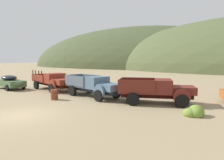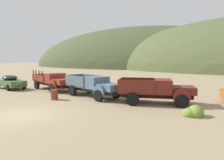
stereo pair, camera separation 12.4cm
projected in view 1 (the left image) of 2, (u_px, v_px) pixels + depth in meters
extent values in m
plane|color=#998460|center=(21.00, 115.00, 12.42)|extent=(300.00, 300.00, 0.00)
ellipsoid|color=#424C2D|center=(136.00, 66.00, 96.09)|extent=(112.51, 65.89, 35.93)
cube|color=#47603D|center=(10.00, 83.00, 23.40)|extent=(4.67, 2.65, 0.68)
ellipsoid|color=black|center=(9.00, 78.00, 23.51)|extent=(2.56, 2.00, 0.57)
ellipsoid|color=#47603D|center=(18.00, 84.00, 22.10)|extent=(1.24, 1.59, 0.61)
cylinder|color=black|center=(7.00, 88.00, 21.88)|extent=(0.71, 0.34, 0.68)
cylinder|color=black|center=(23.00, 86.00, 23.21)|extent=(0.71, 0.34, 0.68)
cylinder|color=black|center=(13.00, 84.00, 24.99)|extent=(0.71, 0.34, 0.68)
cube|color=#42140D|center=(53.00, 84.00, 22.62)|extent=(6.01, 2.75, 0.36)
cube|color=maroon|center=(62.00, 82.00, 20.97)|extent=(2.33, 2.21, 0.55)
cube|color=#B7B2A8|center=(67.00, 83.00, 20.33)|extent=(0.44, 1.15, 0.44)
cylinder|color=maroon|center=(52.00, 86.00, 20.50)|extent=(1.20, 0.54, 1.20)
cylinder|color=maroon|center=(70.00, 84.00, 21.88)|extent=(1.20, 0.54, 1.20)
cube|color=maroon|center=(55.00, 78.00, 22.14)|extent=(1.93, 2.31, 1.05)
cube|color=black|center=(57.00, 77.00, 21.66)|extent=(0.56, 1.61, 0.59)
cube|color=maroon|center=(46.00, 81.00, 23.79)|extent=(3.52, 2.89, 0.12)
cube|color=maroon|center=(37.00, 78.00, 23.05)|extent=(2.92, 1.02, 0.70)
cube|color=maroon|center=(54.00, 77.00, 24.45)|extent=(2.92, 1.02, 0.70)
cube|color=maroon|center=(41.00, 77.00, 24.81)|extent=(0.73, 1.99, 0.70)
cube|color=#42140D|center=(33.00, 72.00, 23.87)|extent=(0.10, 0.10, 0.50)
cube|color=#42140D|center=(35.00, 72.00, 23.32)|extent=(0.10, 0.10, 0.50)
cube|color=#42140D|center=(39.00, 73.00, 22.66)|extent=(0.10, 0.10, 0.50)
cube|color=#42140D|center=(42.00, 73.00, 22.11)|extent=(0.10, 0.10, 0.50)
cylinder|color=black|center=(52.00, 88.00, 20.49)|extent=(1.00, 0.56, 0.96)
cylinder|color=black|center=(70.00, 86.00, 21.95)|extent=(1.00, 0.56, 0.96)
cylinder|color=black|center=(36.00, 85.00, 23.29)|extent=(1.00, 0.56, 0.96)
cylinder|color=black|center=(54.00, 83.00, 24.75)|extent=(1.00, 0.56, 0.96)
cube|color=#262D39|center=(93.00, 90.00, 18.46)|extent=(5.87, 2.48, 0.36)
cube|color=slate|center=(110.00, 87.00, 16.90)|extent=(2.22, 2.07, 0.55)
cube|color=#B7B2A8|center=(117.00, 88.00, 16.30)|extent=(0.38, 1.10, 0.44)
cylinder|color=slate|center=(99.00, 92.00, 16.43)|extent=(1.20, 0.50, 1.20)
cylinder|color=slate|center=(116.00, 90.00, 17.79)|extent=(1.20, 0.50, 1.20)
cube|color=slate|center=(97.00, 83.00, 18.00)|extent=(1.81, 2.17, 1.05)
cube|color=black|center=(102.00, 81.00, 17.55)|extent=(0.48, 1.54, 0.59)
cube|color=#4D5B67|center=(83.00, 85.00, 19.56)|extent=(3.37, 2.69, 0.12)
cube|color=#4D5B67|center=(74.00, 81.00, 18.81)|extent=(2.87, 0.90, 0.95)
cube|color=#4D5B67|center=(90.00, 79.00, 20.19)|extent=(2.87, 0.90, 0.95)
cube|color=#4D5B67|center=(74.00, 79.00, 20.50)|extent=(0.63, 1.91, 0.95)
cylinder|color=black|center=(99.00, 96.00, 16.42)|extent=(1.00, 0.53, 0.96)
cylinder|color=black|center=(116.00, 93.00, 17.85)|extent=(1.00, 0.53, 0.96)
cylinder|color=black|center=(72.00, 91.00, 19.06)|extent=(1.00, 0.53, 0.96)
cylinder|color=black|center=(89.00, 88.00, 20.49)|extent=(1.00, 0.53, 0.96)
cube|color=black|center=(156.00, 95.00, 15.69)|extent=(5.44, 2.67, 0.36)
cube|color=maroon|center=(183.00, 90.00, 15.28)|extent=(2.19, 2.23, 0.55)
cube|color=#B7B2A8|center=(194.00, 91.00, 15.14)|extent=(0.47, 1.18, 0.44)
cylinder|color=maroon|center=(182.00, 97.00, 14.33)|extent=(1.19, 0.55, 1.20)
cylinder|color=maroon|center=(178.00, 92.00, 16.39)|extent=(1.19, 0.55, 1.20)
cube|color=maroon|center=(163.00, 86.00, 15.53)|extent=(1.84, 2.34, 1.05)
cube|color=black|center=(171.00, 84.00, 15.40)|extent=(0.60, 1.66, 0.59)
cube|color=maroon|center=(137.00, 91.00, 15.94)|extent=(3.27, 2.89, 0.12)
cube|color=maroon|center=(136.00, 87.00, 14.84)|extent=(2.62, 0.97, 0.95)
cube|color=maroon|center=(138.00, 83.00, 16.92)|extent=(2.62, 0.97, 0.95)
cube|color=maroon|center=(121.00, 84.00, 16.12)|extent=(0.78, 2.05, 0.95)
cylinder|color=black|center=(182.00, 101.00, 14.30)|extent=(1.00, 0.57, 0.96)
cylinder|color=black|center=(178.00, 96.00, 16.47)|extent=(1.00, 0.57, 0.96)
cylinder|color=black|center=(133.00, 99.00, 14.94)|extent=(1.00, 0.57, 0.96)
cylinder|color=black|center=(135.00, 94.00, 17.11)|extent=(1.00, 0.57, 0.96)
cylinder|color=brown|center=(54.00, 95.00, 17.19)|extent=(0.60, 0.60, 0.86)
torus|color=#552315|center=(54.00, 93.00, 17.17)|extent=(0.64, 0.64, 0.03)
torus|color=#552315|center=(54.00, 97.00, 17.20)|extent=(0.64, 0.64, 0.03)
ellipsoid|color=olive|center=(49.00, 82.00, 28.63)|extent=(0.76, 0.68, 0.73)
ellipsoid|color=olive|center=(51.00, 82.00, 28.65)|extent=(0.84, 0.75, 0.72)
ellipsoid|color=#3D702D|center=(161.00, 91.00, 20.55)|extent=(0.78, 0.70, 0.72)
ellipsoid|color=#3D702D|center=(161.00, 92.00, 20.50)|extent=(0.73, 0.66, 0.52)
ellipsoid|color=olive|center=(195.00, 113.00, 12.15)|extent=(0.89, 0.80, 0.71)
ellipsoid|color=olive|center=(190.00, 113.00, 12.23)|extent=(0.87, 0.78, 0.65)
ellipsoid|color=olive|center=(196.00, 112.00, 12.38)|extent=(0.95, 0.86, 0.84)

